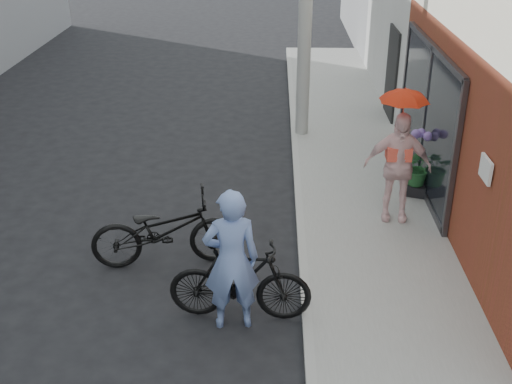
{
  "coord_description": "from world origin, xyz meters",
  "views": [
    {
      "loc": [
        0.48,
        -7.25,
        5.07
      ],
      "look_at": [
        0.25,
        0.95,
        1.1
      ],
      "focal_mm": 45.0,
      "sensor_mm": 36.0,
      "label": 1
    }
  ],
  "objects_px": {
    "bike_right": "(240,281)",
    "planter": "(416,189)",
    "bike_left": "(165,230)",
    "officer": "(231,260)",
    "kimono_woman": "(397,167)"
  },
  "relations": [
    {
      "from": "planter",
      "to": "bike_right",
      "type": "bearing_deg",
      "value": -130.02
    },
    {
      "from": "bike_left",
      "to": "planter",
      "type": "height_order",
      "value": "bike_left"
    },
    {
      "from": "officer",
      "to": "bike_left",
      "type": "relative_size",
      "value": 0.89
    },
    {
      "from": "bike_left",
      "to": "kimono_woman",
      "type": "xyz_separation_m",
      "value": [
        3.5,
        1.33,
        0.46
      ]
    },
    {
      "from": "officer",
      "to": "planter",
      "type": "relative_size",
      "value": 5.28
    },
    {
      "from": "officer",
      "to": "bike_right",
      "type": "xyz_separation_m",
      "value": [
        0.09,
        0.15,
        -0.4
      ]
    },
    {
      "from": "officer",
      "to": "planter",
      "type": "height_order",
      "value": "officer"
    },
    {
      "from": "bike_right",
      "to": "planter",
      "type": "distance_m",
      "value": 4.54
    },
    {
      "from": "bike_right",
      "to": "planter",
      "type": "height_order",
      "value": "bike_right"
    },
    {
      "from": "officer",
      "to": "bike_right",
      "type": "height_order",
      "value": "officer"
    },
    {
      "from": "bike_right",
      "to": "officer",
      "type": "bearing_deg",
      "value": 151.09
    },
    {
      "from": "bike_left",
      "to": "bike_right",
      "type": "relative_size",
      "value": 1.17
    },
    {
      "from": "officer",
      "to": "bike_left",
      "type": "xyz_separation_m",
      "value": [
        -1.05,
        1.41,
        -0.39
      ]
    },
    {
      "from": "bike_left",
      "to": "bike_right",
      "type": "height_order",
      "value": "bike_left"
    },
    {
      "from": "bike_left",
      "to": "kimono_woman",
      "type": "bearing_deg",
      "value": -78.76
    }
  ]
}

